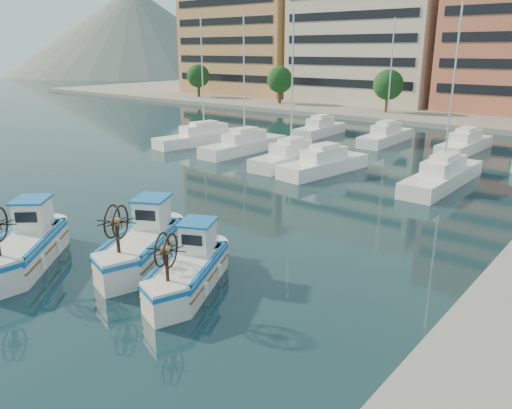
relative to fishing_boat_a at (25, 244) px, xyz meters
name	(u,v)px	position (x,y,z in m)	size (l,w,h in m)	color
ground	(117,282)	(4.41, 1.35, -0.89)	(300.00, 300.00, 0.00)	#17353D
hill_west	(138,74)	(-135.59, 111.35, -0.89)	(180.00, 180.00, 60.00)	slate
yacht_marina	(371,151)	(1.12, 29.36, -0.36)	(38.89, 23.25, 11.50)	white
fishing_boat_a	(25,244)	(0.00, 0.00, 0.00)	(4.83, 5.06, 3.21)	silver
fishing_boat_b	(143,242)	(3.60, 3.33, -0.01)	(4.16, 5.28, 3.20)	silver
fishing_boat_c	(189,267)	(6.90, 2.91, -0.08)	(3.66, 4.83, 2.91)	silver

